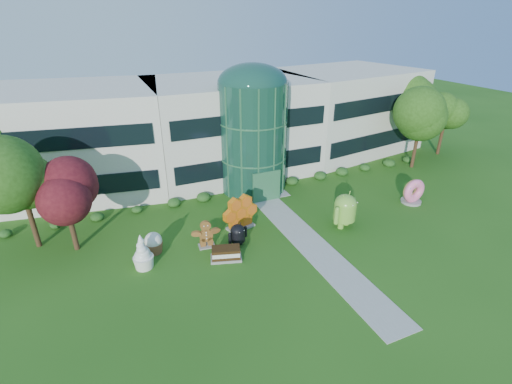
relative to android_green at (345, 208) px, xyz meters
name	(u,v)px	position (x,y,z in m)	size (l,w,h in m)	color
ground	(321,254)	(-3.69, -2.56, -1.59)	(140.00, 140.00, 0.00)	#215114
building	(230,125)	(-3.69, 15.44, 3.06)	(46.00, 15.00, 9.30)	beige
atrium	(253,138)	(-3.69, 9.44, 3.31)	(6.00, 6.00, 9.80)	#194738
walkway	(306,240)	(-3.69, -0.56, -1.57)	(2.40, 20.00, 0.04)	#9E9E93
tree_red	(68,212)	(-19.19, 4.94, 1.41)	(4.00, 4.00, 6.00)	#3F0C14
trees_backdrop	(249,143)	(-3.69, 10.44, 2.61)	(52.00, 8.00, 8.40)	#234711
android_green	(345,208)	(0.00, 0.00, 0.00)	(2.80, 1.86, 3.17)	#72B239
android_black	(238,233)	(-8.53, 0.84, -0.62)	(1.70, 1.14, 1.93)	black
donut	(413,191)	(7.91, 0.98, -0.46)	(2.17, 1.04, 2.26)	pink
gingerbread	(206,234)	(-10.66, 1.56, -0.53)	(2.29, 0.88, 2.11)	brown
ice_cream_sandwich	(226,254)	(-9.91, -0.49, -1.12)	(2.08, 1.04, 0.93)	black
honeycomb	(240,214)	(-7.50, 2.97, -0.35)	(3.14, 1.12, 2.47)	orange
froyo	(142,252)	(-15.12, 0.84, -0.36)	(1.43, 1.43, 2.46)	white
cupcake	(154,243)	(-14.21, 2.32, -0.81)	(1.30, 1.30, 1.55)	white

